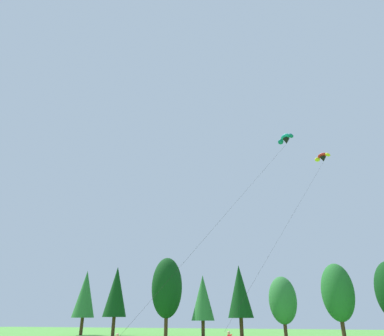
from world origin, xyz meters
TOP-DOWN VIEW (x-y plane):
  - treeline_tree_a at (-33.61, 55.42)m, footprint 4.08×4.08m
  - treeline_tree_b at (-26.49, 54.89)m, footprint 4.15×4.15m
  - treeline_tree_c at (-16.76, 55.73)m, footprint 5.24×5.24m
  - treeline_tree_d at (-9.74, 54.61)m, footprint 3.66×3.66m
  - treeline_tree_e at (-3.86, 55.76)m, footprint 3.98×3.98m
  - treeline_tree_f at (2.76, 55.88)m, footprint 4.17×4.17m
  - treeline_tree_g at (10.73, 56.38)m, footprint 4.60×4.60m
  - parafoil_kite_high_teal at (7.63, 37.96)m, footprint 12.00×19.32m
  - parafoil_kite_mid_red_yellow at (11.57, 46.44)m, footprint 10.68×20.28m

SIDE VIEW (x-z plane):
  - treeline_tree_f at x=2.76m, z-range 0.92..9.68m
  - treeline_tree_d at x=-9.74m, z-range 1.18..10.53m
  - treeline_tree_g at x=10.73m, z-range 1.09..11.46m
  - treeline_tree_e at x=-3.86m, z-range 1.37..12.21m
  - treeline_tree_a at x=-33.61m, z-range 1.42..12.68m
  - treeline_tree_b at x=-26.49m, z-range 1.46..13.05m
  - treeline_tree_c at x=-16.76m, z-range 1.34..14.08m
  - parafoil_kite_high_teal at x=7.63m, z-range 11.84..34.55m
  - parafoil_kite_mid_red_yellow at x=11.57m, z-range 12.31..35.01m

